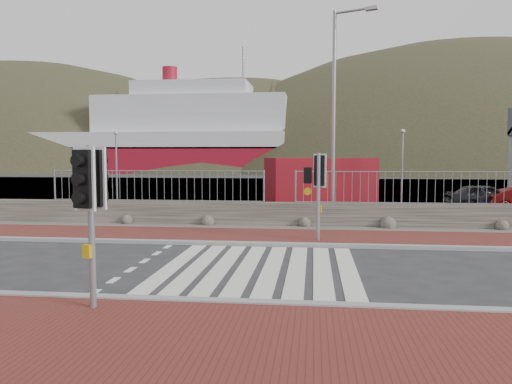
# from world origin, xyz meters

# --- Properties ---
(ground) EXTENTS (220.00, 220.00, 0.00)m
(ground) POSITION_xyz_m (0.00, 0.00, 0.00)
(ground) COLOR #28282B
(ground) RESTS_ON ground
(sidewalk_near) EXTENTS (40.00, 4.00, 0.08)m
(sidewalk_near) POSITION_xyz_m (0.00, -5.00, 0.04)
(sidewalk_near) COLOR maroon
(sidewalk_near) RESTS_ON ground
(sidewalk_far) EXTENTS (40.00, 3.00, 0.08)m
(sidewalk_far) POSITION_xyz_m (0.00, 4.50, 0.04)
(sidewalk_far) COLOR maroon
(sidewalk_far) RESTS_ON ground
(kerb_near) EXTENTS (40.00, 0.25, 0.12)m
(kerb_near) POSITION_xyz_m (0.00, -3.00, 0.05)
(kerb_near) COLOR gray
(kerb_near) RESTS_ON ground
(kerb_far) EXTENTS (40.00, 0.25, 0.12)m
(kerb_far) POSITION_xyz_m (0.00, 3.00, 0.05)
(kerb_far) COLOR gray
(kerb_far) RESTS_ON ground
(zebra_crossing) EXTENTS (4.62, 5.60, 0.01)m
(zebra_crossing) POSITION_xyz_m (-0.00, 0.00, 0.01)
(zebra_crossing) COLOR silver
(zebra_crossing) RESTS_ON ground
(gravel_strip) EXTENTS (40.00, 1.50, 0.06)m
(gravel_strip) POSITION_xyz_m (0.00, 6.50, 0.03)
(gravel_strip) COLOR #59544C
(gravel_strip) RESTS_ON ground
(stone_wall) EXTENTS (40.00, 0.60, 0.90)m
(stone_wall) POSITION_xyz_m (0.00, 7.30, 0.45)
(stone_wall) COLOR #444038
(stone_wall) RESTS_ON ground
(railing) EXTENTS (18.07, 0.07, 1.22)m
(railing) POSITION_xyz_m (0.00, 7.15, 1.82)
(railing) COLOR gray
(railing) RESTS_ON stone_wall
(quay) EXTENTS (120.00, 40.00, 0.50)m
(quay) POSITION_xyz_m (0.00, 27.90, 0.00)
(quay) COLOR #4C4C4F
(quay) RESTS_ON ground
(water) EXTENTS (220.00, 50.00, 0.05)m
(water) POSITION_xyz_m (0.00, 62.90, 0.00)
(water) COLOR #3F4C54
(water) RESTS_ON ground
(ferry) EXTENTS (50.00, 16.00, 20.00)m
(ferry) POSITION_xyz_m (-24.65, 67.90, 5.36)
(ferry) COLOR maroon
(ferry) RESTS_ON ground
(hills_backdrop) EXTENTS (254.00, 90.00, 100.00)m
(hills_backdrop) POSITION_xyz_m (6.74, 87.90, -23.05)
(hills_backdrop) COLOR #2C321E
(hills_backdrop) RESTS_ON ground
(traffic_signal_near) EXTENTS (0.46, 0.34, 2.87)m
(traffic_signal_near) POSITION_xyz_m (-2.48, -3.60, 2.06)
(traffic_signal_near) COLOR gray
(traffic_signal_near) RESTS_ON ground
(traffic_signal_far) EXTENTS (0.68, 0.38, 2.78)m
(traffic_signal_far) POSITION_xyz_m (1.39, 3.76, 2.01)
(traffic_signal_far) COLOR gray
(traffic_signal_far) RESTS_ON ground
(streetlight) EXTENTS (1.65, 0.84, 8.24)m
(streetlight) POSITION_xyz_m (2.16, 8.04, 4.64)
(streetlight) COLOR gray
(streetlight) RESTS_ON ground
(shipping_container) EXTENTS (6.67, 4.54, 2.57)m
(shipping_container) POSITION_xyz_m (1.67, 17.66, 1.28)
(shipping_container) COLOR maroon
(shipping_container) RESTS_ON ground
(car_a) EXTENTS (3.89, 1.75, 1.30)m
(car_a) POSITION_xyz_m (9.79, 14.28, 0.65)
(car_a) COLOR black
(car_a) RESTS_ON ground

